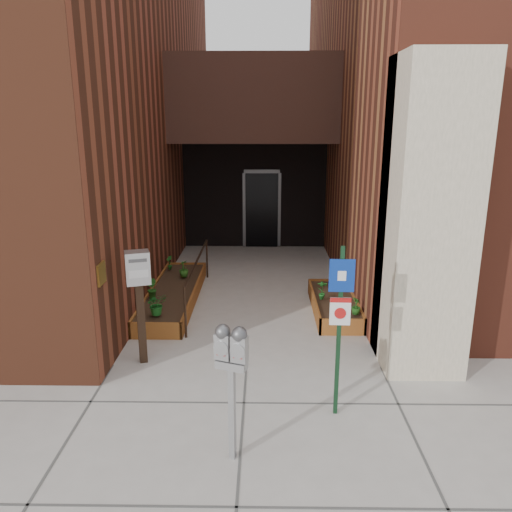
{
  "coord_description": "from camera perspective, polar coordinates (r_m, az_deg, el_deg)",
  "views": [
    {
      "loc": [
        0.24,
        -6.72,
        3.56
      ],
      "look_at": [
        0.12,
        1.8,
        1.21
      ],
      "focal_mm": 35.0,
      "sensor_mm": 36.0,
      "label": 1
    }
  ],
  "objects": [
    {
      "name": "shrub_right_a",
      "position": [
        8.8,
        11.37,
        -5.63
      ],
      "size": [
        0.21,
        0.21,
        0.29
      ],
      "primitive_type": "imported",
      "rotation": [
        0.0,
        0.0,
        1.23
      ],
      "color": "#1F5217",
      "rests_on": "planter_right"
    },
    {
      "name": "sign_post",
      "position": [
        6.01,
        9.56,
        -6.62
      ],
      "size": [
        0.29,
        0.08,
        2.16
      ],
      "color": "#12311A",
      "rests_on": "ground"
    },
    {
      "name": "payment_dropbox",
      "position": [
        7.45,
        -13.26,
        -3.08
      ],
      "size": [
        0.4,
        0.35,
        1.73
      ],
      "color": "black",
      "rests_on": "ground"
    },
    {
      "name": "shrub_left_c",
      "position": [
        10.74,
        -8.27,
        -1.43
      ],
      "size": [
        0.28,
        0.28,
        0.36
      ],
      "primitive_type": "imported",
      "rotation": [
        0.0,
        0.0,
        4.1
      ],
      "color": "#265C1A",
      "rests_on": "planter_left"
    },
    {
      "name": "shrub_left_a",
      "position": [
        8.76,
        -11.29,
        -5.42
      ],
      "size": [
        0.47,
        0.47,
        0.38
      ],
      "primitive_type": "imported",
      "rotation": [
        0.0,
        0.0,
        0.54
      ],
      "color": "#1C631F",
      "rests_on": "planter_left"
    },
    {
      "name": "shrub_right_b",
      "position": [
        9.38,
        7.59,
        -3.86
      ],
      "size": [
        0.23,
        0.23,
        0.37
      ],
      "primitive_type": "imported",
      "rotation": [
        0.0,
        0.0,
        2.92
      ],
      "color": "#1C621F",
      "rests_on": "planter_right"
    },
    {
      "name": "planter_right",
      "position": [
        9.65,
        8.91,
        -5.57
      ],
      "size": [
        0.8,
        2.2,
        0.3
      ],
      "color": "brown",
      "rests_on": "ground"
    },
    {
      "name": "handrail",
      "position": [
        9.87,
        -6.72,
        -1.25
      ],
      "size": [
        0.04,
        3.34,
        0.9
      ],
      "color": "black",
      "rests_on": "ground"
    },
    {
      "name": "shrub_left_b",
      "position": [
        9.57,
        -11.86,
        -3.66
      ],
      "size": [
        0.29,
        0.29,
        0.37
      ],
      "primitive_type": "imported",
      "rotation": [
        0.0,
        0.0,
        2.27
      ],
      "color": "#1C5016",
      "rests_on": "planter_left"
    },
    {
      "name": "ground",
      "position": [
        7.61,
        -1.11,
        -12.48
      ],
      "size": [
        80.0,
        80.0,
        0.0
      ],
      "primitive_type": "plane",
      "color": "#9E9991",
      "rests_on": "ground"
    },
    {
      "name": "shrub_left_d",
      "position": [
        11.3,
        -9.86,
        -0.74
      ],
      "size": [
        0.24,
        0.24,
        0.32
      ],
      "primitive_type": "imported",
      "rotation": [
        0.0,
        0.0,
        5.4
      ],
      "color": "#1B5E1C",
      "rests_on": "planter_left"
    },
    {
      "name": "parking_meter",
      "position": [
        5.22,
        -2.83,
        -11.49
      ],
      "size": [
        0.36,
        0.23,
        1.55
      ],
      "color": "#98999B",
      "rests_on": "ground"
    },
    {
      "name": "architecture",
      "position": [
        13.7,
        -1.0,
        21.38
      ],
      "size": [
        20.0,
        14.6,
        10.0
      ],
      "color": "brown",
      "rests_on": "ground"
    },
    {
      "name": "shrub_right_c",
      "position": [
        10.41,
        9.06,
        -2.13
      ],
      "size": [
        0.35,
        0.35,
        0.31
      ],
      "primitive_type": "imported",
      "rotation": [
        0.0,
        0.0,
        4.41
      ],
      "color": "#1C621C",
      "rests_on": "planter_right"
    },
    {
      "name": "planter_left",
      "position": [
        10.19,
        -9.37,
        -4.46
      ],
      "size": [
        0.9,
        3.6,
        0.3
      ],
      "color": "brown",
      "rests_on": "ground"
    }
  ]
}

